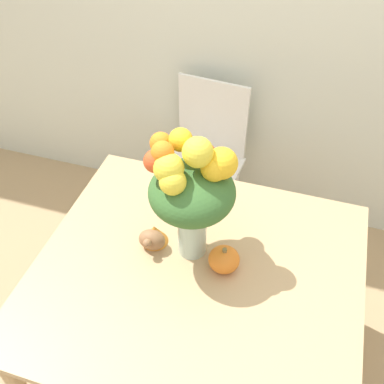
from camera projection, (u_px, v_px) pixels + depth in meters
The scene contains 6 objects.
ground_plane at pixel (195, 361), 2.17m from camera, with size 12.00×12.00×0.00m, color tan.
dining_table at pixel (196, 286), 1.73m from camera, with size 1.21×1.08×0.72m.
flower_vase at pixel (191, 190), 1.54m from camera, with size 0.32×0.34×0.53m.
pumpkin at pixel (224, 259), 1.66m from camera, with size 0.12×0.12×0.11m.
turkey_figurine at pixel (153, 236), 1.74m from camera, with size 0.11×0.14×0.09m.
dining_chair_near_window at pixel (204, 160), 2.54m from camera, with size 0.46×0.46×0.90m.
Camera 1 is at (0.28, -0.96, 2.10)m, focal length 42.00 mm.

